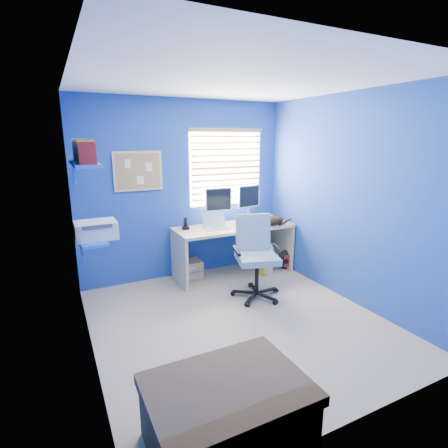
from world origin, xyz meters
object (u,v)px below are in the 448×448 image
tower_pc (262,255)px  office_chair (256,267)px  laptop (217,221)px  cat (272,221)px  desk (234,250)px

tower_pc → office_chair: 0.96m
laptop → tower_pc: 0.99m
laptop → cat: size_ratio=0.83×
laptop → desk: bearing=9.9°
cat → tower_pc: cat is taller
laptop → office_chair: (0.20, -0.74, -0.47)m
laptop → cat: 0.81m
laptop → tower_pc: size_ratio=0.73×
cat → tower_pc: 0.62m
tower_pc → office_chair: bearing=-117.5°
desk → cat: (0.50, -0.22, 0.44)m
laptop → cat: (0.79, -0.19, -0.04)m
laptop → cat: bearing=-9.2°
laptop → tower_pc: (0.77, 0.02, -0.62)m
desk → office_chair: size_ratio=1.68×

